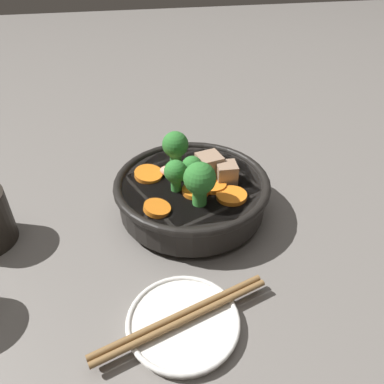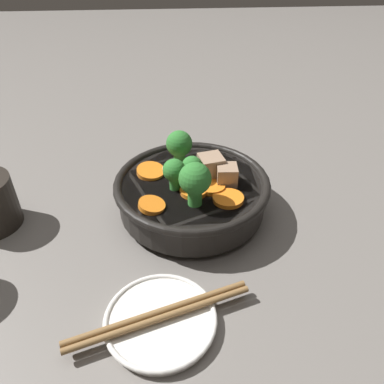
{
  "view_description": "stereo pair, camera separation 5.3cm",
  "coord_description": "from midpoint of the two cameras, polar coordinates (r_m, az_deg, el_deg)",
  "views": [
    {
      "loc": [
        0.09,
        0.42,
        0.35
      ],
      "look_at": [
        0.0,
        0.0,
        0.04
      ],
      "focal_mm": 35.0,
      "sensor_mm": 36.0,
      "label": 1
    },
    {
      "loc": [
        0.03,
        0.43,
        0.35
      ],
      "look_at": [
        0.0,
        0.0,
        0.04
      ],
      "focal_mm": 35.0,
      "sensor_mm": 36.0,
      "label": 2
    }
  ],
  "objects": [
    {
      "name": "side_saucer",
      "position": [
        0.42,
        -0.99,
        -19.15
      ],
      "size": [
        0.12,
        0.12,
        0.01
      ],
      "color": "white",
      "rests_on": "ground_plane"
    },
    {
      "name": "chopsticks_pair",
      "position": [
        0.41,
        -1.01,
        -18.4
      ],
      "size": [
        0.2,
        0.08,
        0.01
      ],
      "color": "olive",
      "rests_on": "side_saucer"
    },
    {
      "name": "stirfry_bowl",
      "position": [
        0.53,
        2.86,
        0.24
      ],
      "size": [
        0.22,
        0.22,
        0.11
      ],
      "color": "black",
      "rests_on": "ground_plane"
    },
    {
      "name": "ground_plane",
      "position": [
        0.55,
        2.75,
        -3.01
      ],
      "size": [
        3.0,
        3.0,
        0.0
      ],
      "primitive_type": "plane",
      "color": "slate"
    }
  ]
}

